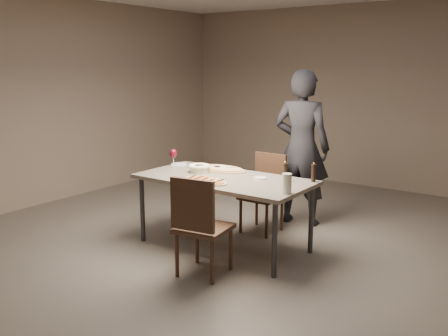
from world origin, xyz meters
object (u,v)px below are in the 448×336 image
Objects in this scene: pepper_mill_left at (285,171)px; diner at (301,148)px; bread_basket at (199,168)px; chair_far at (266,188)px; dining_table at (224,183)px; ham_pizza at (222,169)px; carafe at (287,183)px; chair_near at (199,221)px; zucchini_pizza at (205,181)px.

diner is at bearing 107.73° from pepper_mill_left.
pepper_mill_left is at bearing 97.85° from diner.
chair_far reaches higher than bread_basket.
diner is (0.27, 1.20, 0.23)m from dining_table.
pepper_mill_left reaches higher than bread_basket.
carafe is (1.06, -0.47, 0.07)m from ham_pizza.
pepper_mill_left is at bearing 120.51° from carafe.
pepper_mill_left reaches higher than ham_pizza.
carafe is 0.86m from chair_near.
pepper_mill_left is 1.01m from diner.
chair_near reaches higher than dining_table.
bread_basket reaches higher than dining_table.
chair_near is at bearing -107.53° from pepper_mill_left.
ham_pizza is at bearing 51.42° from diner.
zucchini_pizza is (-0.03, -0.28, 0.07)m from dining_table.
dining_table is 0.76m from chair_far.
carafe is (0.25, -0.43, -0.00)m from pepper_mill_left.
zucchini_pizza reaches higher than dining_table.
ham_pizza is at bearing 58.87° from bread_basket.
pepper_mill_left is 0.21× the size of chair_near.
chair_far reaches higher than ham_pizza.
ham_pizza is at bearing 107.28° from chair_near.
ham_pizza is at bearing 56.62° from chair_far.
carafe is (1.20, -0.24, 0.04)m from bread_basket.
zucchini_pizza is 1.52m from diner.
dining_table is at bearing -156.98° from pepper_mill_left.
pepper_mill_left is 0.22× the size of chair_far.
diner is at bearing 60.82° from bread_basket.
zucchini_pizza is at bearing -95.64° from dining_table.
carafe reaches higher than zucchini_pizza.
bread_basket is (-0.37, 0.06, 0.11)m from dining_table.
chair_near reaches higher than carafe.
carafe is at bearing 129.81° from chair_far.
zucchini_pizza is 2.54× the size of pepper_mill_left.
dining_table is at bearing -8.55° from bread_basket.
ham_pizza is 2.99× the size of pepper_mill_left.
pepper_mill_left is 1.08× the size of carafe.
zucchini_pizza is 2.13× the size of bread_basket.
chair_far reaches higher than zucchini_pizza.
dining_table is 0.86m from carafe.
pepper_mill_left is 0.50m from carafe.
diner is at bearing 69.44° from ham_pizza.
diner reaches higher than dining_table.
diner reaches higher than ham_pizza.
diner reaches higher than zucchini_pizza.
pepper_mill_left is at bearing 64.05° from chair_near.
bread_basket is at bearing 57.37° from chair_far.
pepper_mill_left reaches higher than dining_table.
carafe is 1.50m from diner.
pepper_mill_left is at bearing 5.63° from ham_pizza.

